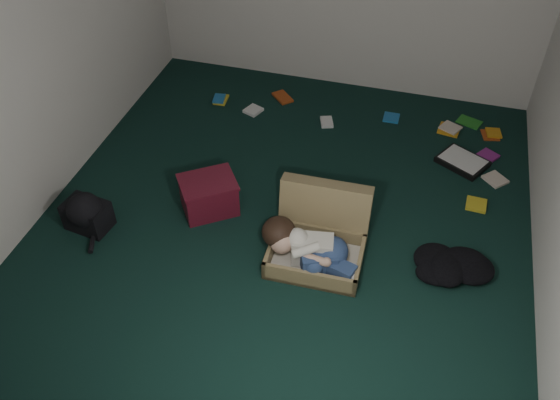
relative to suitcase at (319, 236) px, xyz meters
The scene contains 10 objects.
floor 0.47m from the suitcase, 142.86° to the left, with size 4.50×4.50×0.00m, color black.
wall_front 2.31m from the suitcase, 100.12° to the right, with size 4.50×4.50×0.00m, color silver.
wall_left 2.63m from the suitcase, behind, with size 4.50×4.50×0.00m, color silver.
suitcase is the anchor object (origin of this frame).
person 0.19m from the suitcase, 103.96° to the right, with size 0.78×0.37×0.33m.
maroon_bin 1.02m from the suitcase, 168.10° to the left, with size 0.58×0.56×0.32m.
backpack 1.91m from the suitcase, behind, with size 0.44×0.35×0.27m, color black, non-canonical shape.
clothing_pile 1.02m from the suitcase, ahead, with size 0.43×0.35×0.14m, color black, non-canonical shape.
paper_tray 1.77m from the suitcase, 53.79° to the left, with size 0.52×0.48×0.06m.
book_scatter 1.77m from the suitcase, 79.27° to the left, with size 3.02×1.45×0.02m.
Camera 1 is at (0.93, -3.44, 3.50)m, focal length 38.00 mm.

